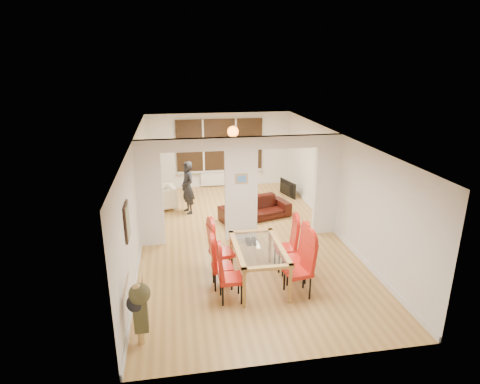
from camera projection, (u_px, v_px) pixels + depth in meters
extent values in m
cube|color=#B88A4A|center=(241.00, 237.00, 10.27)|extent=(5.00, 9.00, 0.01)
cube|color=white|center=(241.00, 189.00, 9.86)|extent=(5.00, 0.18, 2.60)
cube|color=black|center=(220.00, 145.00, 13.95)|extent=(3.00, 0.08, 1.80)
cube|color=white|center=(220.00, 178.00, 14.29)|extent=(1.40, 0.08, 0.50)
sphere|color=orange|center=(233.00, 132.00, 12.72)|extent=(0.36, 0.36, 0.36)
cube|color=gray|center=(127.00, 222.00, 7.13)|extent=(0.04, 0.52, 0.67)
cube|color=#4C8CD8|center=(242.00, 179.00, 9.67)|extent=(0.30, 0.03, 0.25)
imported|color=black|center=(255.00, 209.00, 11.42)|extent=(2.15, 1.34, 0.59)
imported|color=silver|center=(162.00, 198.00, 12.15)|extent=(0.89, 0.91, 0.71)
imported|color=black|center=(188.00, 188.00, 11.70)|extent=(0.66, 0.55, 1.56)
imported|color=black|center=(285.00, 189.00, 13.28)|extent=(0.90, 0.37, 0.52)
cylinder|color=#143F19|center=(252.00, 193.00, 12.54)|extent=(0.06, 0.06, 0.25)
imported|color=#342011|center=(238.00, 196.00, 12.60)|extent=(0.23, 0.23, 0.06)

